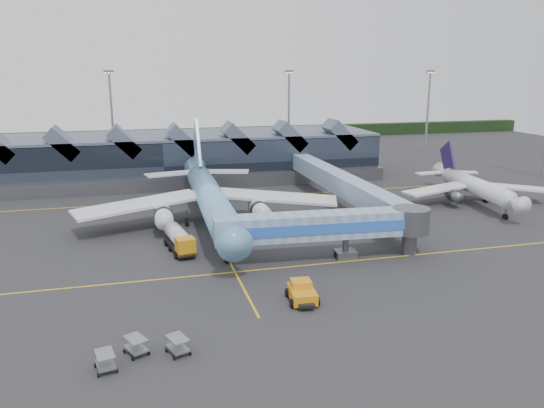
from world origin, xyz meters
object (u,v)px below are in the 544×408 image
object	(u,v)px
regional_jet	(473,185)
pushback_tug	(302,293)
main_airliner	(209,196)
fuel_truck	(179,238)
jet_bridge	(337,226)

from	to	relation	value
regional_jet	pushback_tug	world-z (taller)	regional_jet
main_airliner	fuel_truck	distance (m)	12.72
regional_jet	fuel_truck	distance (m)	53.23
main_airliner	jet_bridge	world-z (taller)	main_airliner
main_airliner	pushback_tug	bearing A→B (deg)	-79.10
regional_jet	fuel_truck	xyz separation A→B (m)	(-51.72, -12.51, -1.44)
main_airliner	fuel_truck	world-z (taller)	main_airliner
main_airliner	pushback_tug	xyz separation A→B (m)	(4.97, -29.77, -3.43)
jet_bridge	pushback_tug	bearing A→B (deg)	-122.57
main_airliner	fuel_truck	xyz separation A→B (m)	(-5.59, -11.11, -2.66)
fuel_truck	pushback_tug	world-z (taller)	fuel_truck
pushback_tug	jet_bridge	bearing A→B (deg)	59.91
fuel_truck	pushback_tug	xyz separation A→B (m)	(10.56, -18.66, -0.77)
main_airliner	jet_bridge	distance (m)	22.96
regional_jet	pushback_tug	distance (m)	51.67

